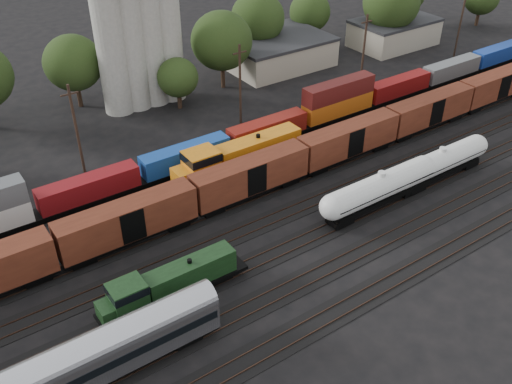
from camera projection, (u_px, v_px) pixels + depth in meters
ground at (259, 225)px, 63.79m from camera, size 600.00×600.00×0.00m
tracks at (259, 225)px, 63.76m from camera, size 180.00×33.20×0.20m
green_locomotive at (166, 285)px, 52.48m from camera, size 14.97×2.64×3.96m
tank_car_a at (380, 188)px, 65.16m from camera, size 17.29×3.10×4.53m
tank_car_b at (440, 162)px, 70.11m from camera, size 16.46×2.95×4.31m
passenger_coach at (84, 362)px, 44.05m from camera, size 22.99×2.84×5.22m
orange_locomotive at (236, 157)px, 70.68m from camera, size 19.60×3.27×4.90m
boxcar_string at (302, 157)px, 70.11m from camera, size 184.40×2.90×4.20m
container_wall at (123, 174)px, 68.26m from camera, size 163.78×2.60×5.80m
grain_silo at (138, 34)px, 83.58m from camera, size 13.40×5.00×29.00m
industrial_sheds at (166, 86)px, 89.52m from camera, size 119.38×17.26×5.10m
tree_band at (132, 57)px, 86.52m from camera, size 161.51×19.32×13.64m
utility_poles at (164, 105)px, 75.31m from camera, size 122.20×0.36×12.00m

